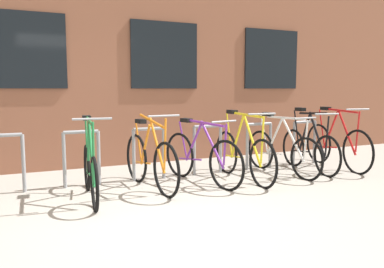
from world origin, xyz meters
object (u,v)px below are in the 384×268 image
(bicycle_yellow, at_px, (243,154))
(bicycle_purple, at_px, (201,157))
(bicycle_black, at_px, (309,148))
(bicycle_green, at_px, (90,170))
(bicycle_orange, at_px, (150,160))
(bicycle_white, at_px, (282,151))
(bicycle_red, at_px, (337,145))

(bicycle_yellow, bearing_deg, bicycle_purple, 171.85)
(bicycle_black, bearing_deg, bicycle_green, -176.83)
(bicycle_orange, bearing_deg, bicycle_green, -167.78)
(bicycle_orange, relative_size, bicycle_white, 0.97)
(bicycle_green, relative_size, bicycle_white, 0.93)
(bicycle_black, distance_m, bicycle_yellow, 1.38)
(bicycle_green, xyz_separation_m, bicycle_yellow, (2.32, 0.11, 0.02))
(bicycle_black, xyz_separation_m, bicycle_red, (0.62, 0.00, 0.03))
(bicycle_green, bearing_deg, bicycle_yellow, 2.64)
(bicycle_black, bearing_deg, bicycle_red, 0.41)
(bicycle_black, relative_size, bicycle_yellow, 0.90)
(bicycle_green, distance_m, bicycle_orange, 0.87)
(bicycle_black, height_order, bicycle_yellow, bicycle_black)
(bicycle_red, bearing_deg, bicycle_purple, -179.86)
(bicycle_yellow, distance_m, bicycle_white, 0.82)
(bicycle_green, distance_m, bicycle_yellow, 2.32)
(bicycle_green, distance_m, bicycle_red, 4.32)
(bicycle_green, bearing_deg, bicycle_white, 3.91)
(bicycle_black, relative_size, bicycle_red, 0.90)
(bicycle_orange, relative_size, bicycle_purple, 0.97)
(bicycle_black, height_order, bicycle_white, bicycle_black)
(bicycle_green, relative_size, bicycle_black, 1.00)
(bicycle_red, bearing_deg, bicycle_orange, -179.60)
(bicycle_red, bearing_deg, bicycle_white, 179.78)
(bicycle_green, relative_size, bicycle_yellow, 0.90)
(bicycle_black, distance_m, bicycle_purple, 2.04)
(bicycle_purple, xyz_separation_m, bicycle_white, (1.48, 0.01, -0.01))
(bicycle_yellow, distance_m, bicycle_red, 2.00)
(bicycle_orange, distance_m, bicycle_black, 2.84)
(bicycle_black, relative_size, bicycle_purple, 0.92)
(bicycle_yellow, xyz_separation_m, bicycle_purple, (-0.67, 0.10, -0.01))
(bicycle_orange, height_order, bicycle_white, bicycle_orange)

